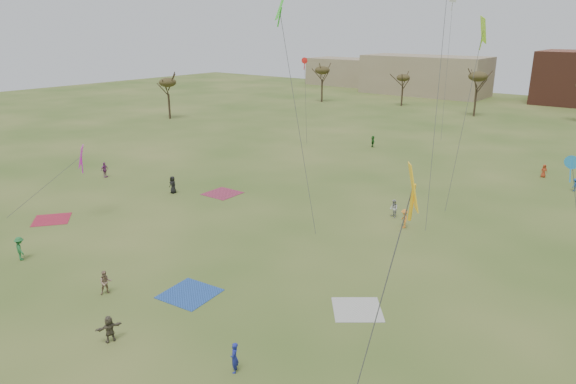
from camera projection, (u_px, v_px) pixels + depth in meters
The scene contains 19 objects.
ground at pixel (166, 326), 31.22m from camera, with size 260.00×260.00×0.00m, color #33561B.
flyer_near_center at pixel (20, 249), 39.75m from camera, with size 1.22×0.70×1.89m, color #267337.
flyer_near_right at pixel (234, 358), 26.80m from camera, with size 0.63×0.41×1.71m, color navy.
spectator_fore_b at pixel (106, 282), 34.70m from camera, with size 0.82×0.64×1.69m, color #9A7962.
spectator_fore_c at pixel (109, 329), 29.42m from camera, with size 1.51×0.48×1.63m, color brown.
flyer_mid_a at pixel (173, 185), 55.81m from camera, with size 0.93×0.60×1.89m, color black.
flyer_mid_b at pixel (404, 219), 46.15m from camera, with size 1.13×0.65×1.75m, color orange.
spectator_mid_d at pixel (105, 170), 61.68m from camera, with size 1.09×0.45×1.85m, color #8F3B84.
spectator_mid_e at pixel (394, 209), 48.69m from camera, with size 0.84×0.66×1.74m, color #BBBBBB.
flyer_far_a at pixel (373, 141), 77.34m from camera, with size 1.56×0.50×1.68m, color #266923.
flyer_far_b at pixel (544, 171), 61.69m from camera, with size 0.77×0.50×1.58m, color #AD3C1D.
flyer_far_c at pixel (575, 185), 56.52m from camera, with size 0.94×0.54×1.45m, color #1F508E.
blanket_red at pixel (52, 220), 48.33m from camera, with size 3.18×3.18×0.03m, color #B0233B.
blanket_blue at pixel (190, 294), 34.91m from camera, with size 3.38×3.38×0.03m, color #2650A7.
blanket_cream at pixel (357, 310), 32.98m from camera, with size 3.07×3.07×0.03m, color beige.
blanket_plum at pixel (222, 194), 55.89m from camera, with size 3.43×3.43×0.03m, color #972E4A.
tree_line at pixel (513, 88), 89.85m from camera, with size 117.44×49.32×8.91m.
building_tan at pixel (425, 75), 136.26m from camera, with size 32.00×14.00×10.00m, color #937F60.
building_tan_west at pixel (343, 72), 159.47m from camera, with size 20.00×12.00×8.00m, color #937F60.
Camera 1 is at (22.69, -16.77, 17.31)m, focal length 32.08 mm.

